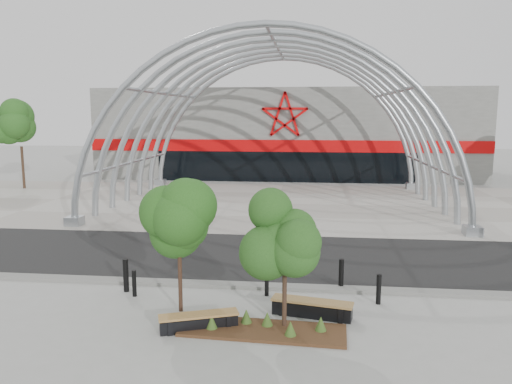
# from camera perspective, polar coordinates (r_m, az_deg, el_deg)

# --- Properties ---
(ground) EXTENTS (140.00, 140.00, 0.00)m
(ground) POSITION_cam_1_polar(r_m,az_deg,el_deg) (17.44, -1.48, -10.54)
(ground) COLOR #9A9A95
(ground) RESTS_ON ground
(road) EXTENTS (140.00, 7.00, 0.02)m
(road) POSITION_cam_1_polar(r_m,az_deg,el_deg) (20.74, -0.15, -7.30)
(road) COLOR black
(road) RESTS_ON ground
(forecourt) EXTENTS (60.00, 17.00, 0.04)m
(forecourt) POSITION_cam_1_polar(r_m,az_deg,el_deg) (32.38, 2.25, -1.35)
(forecourt) COLOR #A09A90
(forecourt) RESTS_ON ground
(kerb) EXTENTS (60.00, 0.50, 0.12)m
(kerb) POSITION_cam_1_polar(r_m,az_deg,el_deg) (17.18, -1.59, -10.63)
(kerb) COLOR slate
(kerb) RESTS_ON ground
(arena_building) EXTENTS (34.00, 15.24, 8.00)m
(arena_building) POSITION_cam_1_polar(r_m,az_deg,el_deg) (49.81, 3.77, 6.85)
(arena_building) COLOR slate
(arena_building) RESTS_ON ground
(vault_canopy) EXTENTS (20.80, 15.80, 20.36)m
(vault_canopy) POSITION_cam_1_polar(r_m,az_deg,el_deg) (32.38, 2.25, -1.35)
(vault_canopy) COLOR #9EA4A9
(vault_canopy) RESTS_ON ground
(planting_bed) EXTENTS (4.52, 1.61, 0.47)m
(planting_bed) POSITION_cam_1_polar(r_m,az_deg,el_deg) (13.93, 0.54, -15.22)
(planting_bed) COLOR #3E2819
(planting_bed) RESTS_ON ground
(street_tree_0) EXTENTS (1.66, 1.66, 3.79)m
(street_tree_0) POSITION_cam_1_polar(r_m,az_deg,el_deg) (14.63, -8.83, -3.37)
(street_tree_0) COLOR black
(street_tree_0) RESTS_ON ground
(street_tree_1) EXTENTS (1.56, 1.56, 3.68)m
(street_tree_1) POSITION_cam_1_polar(r_m,az_deg,el_deg) (13.32, 3.34, -4.84)
(street_tree_1) COLOR black
(street_tree_1) RESTS_ON ground
(bench_0) EXTENTS (2.19, 1.19, 0.45)m
(bench_0) POSITION_cam_1_polar(r_m,az_deg,el_deg) (14.09, -6.55, -14.52)
(bench_0) COLOR black
(bench_0) RESTS_ON ground
(bench_1) EXTENTS (2.41, 0.98, 0.49)m
(bench_1) POSITION_cam_1_polar(r_m,az_deg,el_deg) (14.90, 6.41, -13.10)
(bench_1) COLOR black
(bench_1) RESTS_ON ground
(bollard_0) EXTENTS (0.14, 0.14, 0.86)m
(bollard_0) POSITION_cam_1_polar(r_m,az_deg,el_deg) (16.73, -13.75, -10.10)
(bollard_0) COLOR black
(bollard_0) RESTS_ON ground
(bollard_1) EXTENTS (0.18, 0.18, 1.10)m
(bollard_1) POSITION_cam_1_polar(r_m,az_deg,el_deg) (17.18, -14.65, -9.19)
(bollard_1) COLOR black
(bollard_1) RESTS_ON ground
(bollard_2) EXTENTS (0.14, 0.14, 0.85)m
(bollard_2) POSITION_cam_1_polar(r_m,az_deg,el_deg) (16.31, 1.23, -10.35)
(bollard_2) COLOR black
(bollard_2) RESTS_ON ground
(bollard_3) EXTENTS (0.16, 0.16, 1.03)m
(bollard_3) POSITION_cam_1_polar(r_m,az_deg,el_deg) (17.11, 9.71, -9.24)
(bollard_3) COLOR black
(bollard_3) RESTS_ON ground
(bollard_4) EXTENTS (0.15, 0.15, 0.94)m
(bollard_4) POSITION_cam_1_polar(r_m,az_deg,el_deg) (16.08, 13.85, -10.74)
(bollard_4) COLOR black
(bollard_4) RESTS_ON ground
(bg_tree_0) EXTENTS (3.00, 3.00, 6.45)m
(bg_tree_0) POSITION_cam_1_polar(r_m,az_deg,el_deg) (42.58, -25.35, 6.53)
(bg_tree_0) COLOR black
(bg_tree_0) RESTS_ON ground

